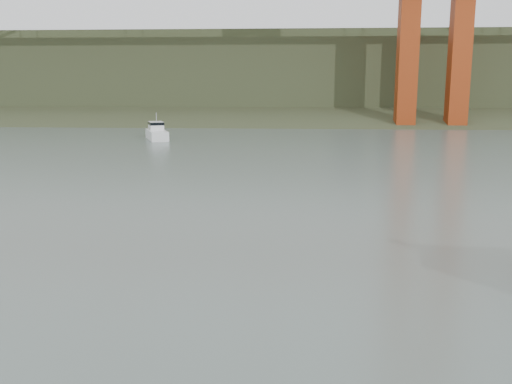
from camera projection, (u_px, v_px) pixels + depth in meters
ground at (273, 302)px, 19.18m from camera, size 400.00×400.00×0.00m
headlands at (294, 82)px, 140.71m from camera, size 500.00×105.36×27.12m
motorboat at (157, 133)px, 72.57m from camera, size 4.31×6.71×3.50m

